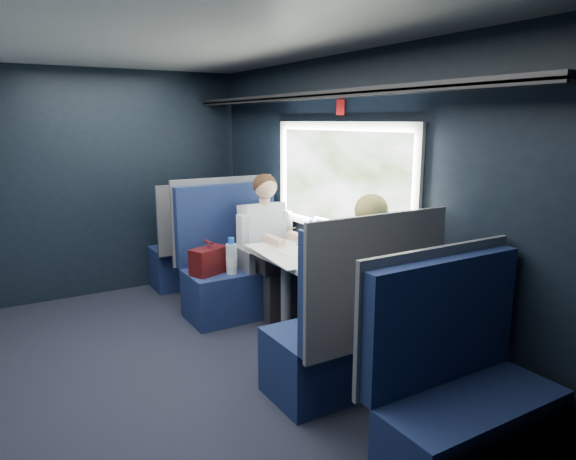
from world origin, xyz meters
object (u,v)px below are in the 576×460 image
seat_row_back (461,400)px  bottle_small (311,232)px  table (302,263)px  seat_row_front (200,249)px  cup (302,235)px  seat_bay_far (350,335)px  man (268,239)px  woman (365,276)px  laptop (323,239)px  seat_bay_near (235,269)px

seat_row_back → bottle_small: size_ratio=5.75×
table → seat_row_front: seat_row_front is taller
seat_row_front → cup: 1.49m
seat_bay_far → cup: seat_bay_far is taller
seat_row_front → man: (0.25, -1.10, 0.31)m
table → seat_bay_far: size_ratio=0.79×
man → woman: (0.00, -1.41, 0.01)m
seat_bay_far → seat_row_front: seat_bay_far is taller
cup → laptop: bearing=-86.8°
seat_bay_near → seat_row_back: (0.01, -2.67, -0.01)m
table → laptop: size_ratio=2.91×
cup → seat_bay_near: bearing=136.6°
table → laptop: bearing=22.5°
seat_bay_near → seat_row_back: size_ratio=1.09×
seat_row_front → bottle_small: bearing=-72.0°
seat_bay_far → woman: 0.43m
seat_bay_far → seat_row_back: size_ratio=1.09×
laptop → cup: 0.31m
man → cup: bearing=-53.1°
seat_row_front → bottle_small: (0.48, -1.48, 0.42)m
woman → laptop: woman is taller
man → seat_row_back: bearing=-95.7°
seat_bay_far → cup: bearing=70.8°
seat_row_back → laptop: size_ratio=3.37×
seat_row_back → seat_row_front: bearing=90.0°
man → bottle_small: size_ratio=6.55×
seat_bay_far → seat_row_back: 0.92m
woman → table: bearing=95.5°
man → table: bearing=-95.5°
bottle_small → laptop: bearing=-92.7°
seat_row_front → woman: (0.25, -2.50, 0.32)m
man → laptop: (0.22, -0.58, 0.09)m
woman → cup: 1.15m
man → bottle_small: man is taller
laptop → cup: bearing=93.2°
cup → bottle_small: bearing=-76.5°
laptop → woman: bearing=-104.9°
seat_row_front → laptop: seat_row_front is taller
bottle_small → cup: (-0.03, 0.11, -0.05)m
man → laptop: man is taller
woman → cup: size_ratio=15.52×
seat_bay_far → laptop: size_ratio=3.66×
seat_row_front → laptop: (0.47, -1.68, 0.40)m
seat_row_back → seat_bay_near: bearing=90.3°
seat_row_front → seat_row_back: same height
seat_bay_far → table: bearing=78.2°
bottle_small → cup: bearing=103.5°
man → laptop: bearing=-69.2°
table → laptop: (0.29, 0.12, 0.14)m
bottle_small → cup: bottle_small is taller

